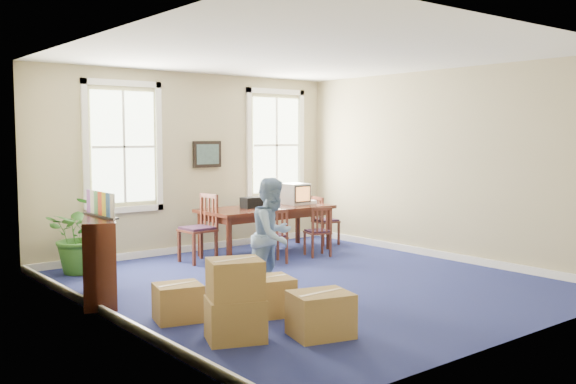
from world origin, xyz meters
TOP-DOWN VIEW (x-y plane):
  - floor at (0.00, 0.00)m, footprint 6.50×6.50m
  - ceiling at (0.00, 0.00)m, footprint 6.50×6.50m
  - wall_back at (0.00, 3.25)m, footprint 6.50×0.00m
  - wall_front at (0.00, -3.25)m, footprint 6.50×0.00m
  - wall_left at (-3.00, 0.00)m, footprint 0.00×6.50m
  - wall_right at (3.00, 0.00)m, footprint 0.00×6.50m
  - baseboard_back at (0.00, 3.22)m, footprint 6.00×0.04m
  - baseboard_left at (-2.97, 0.00)m, footprint 0.04×6.50m
  - baseboard_right at (2.97, 0.00)m, footprint 0.04×6.50m
  - window_left at (-1.30, 3.23)m, footprint 1.40×0.12m
  - window_right at (1.90, 3.23)m, footprint 1.40×0.12m
  - wall_picture at (0.30, 3.20)m, footprint 0.58×0.06m
  - conference_table at (0.96, 2.28)m, footprint 2.41×1.11m
  - crt_tv at (1.67, 2.34)m, footprint 0.44×0.48m
  - game_console at (2.00, 2.28)m, footprint 0.25×0.27m
  - equipment_bag at (0.68, 2.34)m, footprint 0.38×0.25m
  - chair_near_left at (0.47, 1.47)m, footprint 0.49×0.49m
  - chair_near_right at (1.45, 1.47)m, footprint 0.49×0.49m
  - chair_end_left at (-0.46, 2.28)m, footprint 0.53×0.53m
  - chair_end_right at (2.38, 2.28)m, footprint 0.47×0.47m
  - man at (-0.75, -0.14)m, footprint 0.90×0.80m
  - credenza at (-2.71, 0.88)m, footprint 0.87×1.38m
  - brochure_rack at (-2.69, 0.88)m, footprint 0.41×0.76m
  - potted_plant at (-2.24, 2.66)m, footprint 1.29×1.20m
  - cardboard_boxes at (-2.04, -1.38)m, footprint 1.91×1.91m

SIDE VIEW (x-z plane):
  - floor at x=0.00m, z-range 0.00..0.00m
  - baseboard_back at x=0.00m, z-range 0.00..0.12m
  - baseboard_left at x=-2.97m, z-range 0.00..0.12m
  - baseboard_right at x=2.97m, z-range 0.00..0.12m
  - conference_table at x=0.96m, z-range 0.00..0.82m
  - chair_near_right at x=1.45m, z-range 0.00..0.87m
  - cardboard_boxes at x=-2.04m, z-range 0.00..0.88m
  - chair_near_left at x=0.47m, z-range 0.00..0.90m
  - chair_end_right at x=2.38m, z-range 0.00..0.93m
  - credenza at x=-2.71m, z-range 0.00..1.05m
  - chair_end_left at x=-0.46m, z-range 0.00..1.12m
  - potted_plant at x=-2.24m, z-range 0.00..1.18m
  - man at x=-0.75m, z-range 0.00..1.54m
  - game_console at x=2.00m, z-range 0.82..0.87m
  - equipment_bag at x=0.68m, z-range 0.82..1.01m
  - crt_tv at x=1.67m, z-range 0.82..1.20m
  - brochure_rack at x=-2.69m, z-range 1.05..1.39m
  - wall_back at x=0.00m, z-range -1.65..4.85m
  - wall_front at x=0.00m, z-range -1.65..4.85m
  - wall_left at x=-3.00m, z-range -1.65..4.85m
  - wall_right at x=3.00m, z-range -1.65..4.85m
  - wall_picture at x=0.30m, z-range 1.51..1.99m
  - window_left at x=-1.30m, z-range 0.80..3.00m
  - window_right at x=1.90m, z-range 0.80..3.00m
  - ceiling at x=0.00m, z-range 3.20..3.20m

